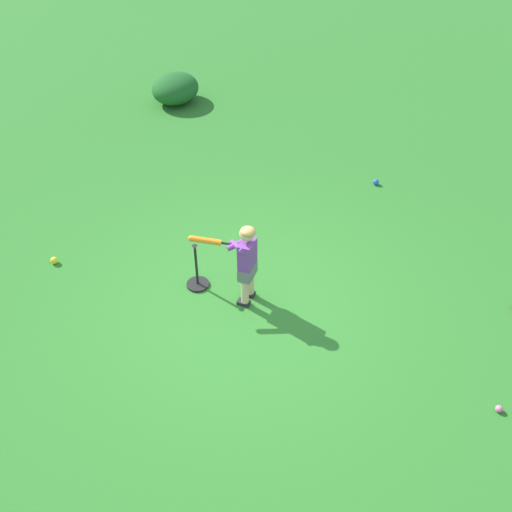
% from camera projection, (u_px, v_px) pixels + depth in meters
% --- Properties ---
extents(ground_plane, '(40.00, 40.00, 0.00)m').
position_uv_depth(ground_plane, '(242.00, 306.00, 6.75)').
color(ground_plane, '#2D7528').
extents(child_batter, '(0.75, 0.33, 1.08)m').
position_uv_depth(child_batter, '(245.00, 258.00, 6.43)').
color(child_batter, '#232328').
rests_on(child_batter, ground).
extents(play_ball_by_bucket, '(0.07, 0.07, 0.07)m').
position_uv_depth(play_ball_by_bucket, '(499.00, 409.00, 5.59)').
color(play_ball_by_bucket, pink).
rests_on(play_ball_by_bucket, ground).
extents(play_ball_far_right, '(0.09, 0.09, 0.09)m').
position_uv_depth(play_ball_far_right, '(376.00, 182.00, 8.82)').
color(play_ball_far_right, blue).
rests_on(play_ball_far_right, ground).
extents(play_ball_near_batter, '(0.10, 0.10, 0.10)m').
position_uv_depth(play_ball_near_batter, '(54.00, 260.00, 7.34)').
color(play_ball_near_batter, yellow).
rests_on(play_ball_near_batter, ground).
extents(batting_tee, '(0.28, 0.28, 0.62)m').
position_uv_depth(batting_tee, '(197.00, 279.00, 6.98)').
color(batting_tee, black).
rests_on(batting_tee, ground).
extents(shrub_right_background, '(0.87, 1.02, 0.55)m').
position_uv_depth(shrub_right_background, '(175.00, 88.00, 11.04)').
color(shrub_right_background, '#1E5B23').
rests_on(shrub_right_background, ground).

